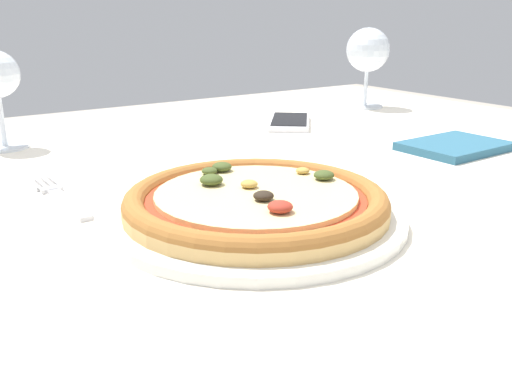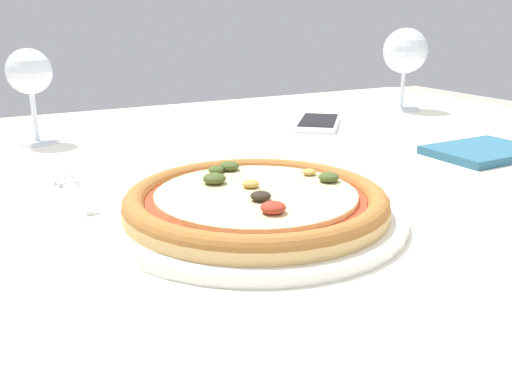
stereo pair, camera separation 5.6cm
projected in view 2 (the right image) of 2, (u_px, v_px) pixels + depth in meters
dining_table at (281, 226)px, 0.77m from camera, size 1.37×1.16×0.75m
pizza_plate at (256, 205)px, 0.56m from camera, size 0.29×0.29×0.04m
fork at (73, 189)px, 0.66m from camera, size 0.03×0.17×0.00m
wine_glass_far_left at (30, 76)px, 0.87m from camera, size 0.07×0.07×0.14m
wine_glass_far_right at (405, 53)px, 1.16m from camera, size 0.09×0.09×0.16m
cell_phone at (318, 123)px, 1.02m from camera, size 0.15×0.16×0.01m
napkin_folded at (483, 151)px, 0.82m from camera, size 0.15×0.11×0.01m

